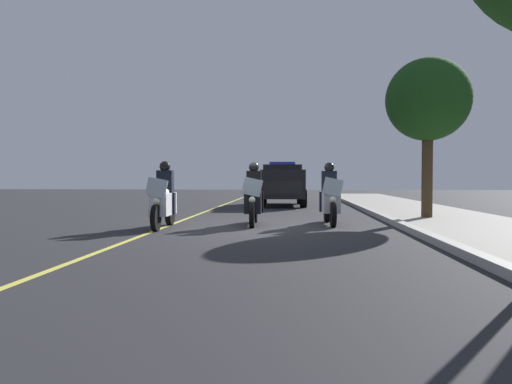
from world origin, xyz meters
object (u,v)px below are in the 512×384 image
(police_motorcycle_lead_right, at_px, (254,199))
(tree_mid_block, at_px, (428,101))
(police_suv, at_px, (282,183))
(police_motorcycle_trailing, at_px, (330,199))
(police_motorcycle_lead_left, at_px, (163,201))

(police_motorcycle_lead_right, xyz_separation_m, tree_mid_block, (-1.76, 5.11, 2.91))
(police_suv, bearing_deg, police_motorcycle_lead_right, -3.48)
(police_motorcycle_trailing, xyz_separation_m, police_suv, (-8.90, -1.53, 0.37))
(police_suv, xyz_separation_m, tree_mid_block, (7.44, 4.55, 2.54))
(police_motorcycle_trailing, relative_size, police_suv, 0.43)
(police_suv, relative_size, tree_mid_block, 1.04)
(tree_mid_block, bearing_deg, police_suv, -148.56)
(police_motorcycle_lead_right, bearing_deg, police_motorcycle_trailing, 98.29)
(police_motorcycle_lead_left, relative_size, police_motorcycle_trailing, 1.00)
(police_motorcycle_lead_left, distance_m, tree_mid_block, 8.36)
(police_motorcycle_lead_right, distance_m, tree_mid_block, 6.14)
(police_suv, distance_m, tree_mid_block, 9.09)
(police_motorcycle_lead_left, height_order, tree_mid_block, tree_mid_block)
(police_motorcycle_lead_left, xyz_separation_m, police_motorcycle_trailing, (-1.32, 4.32, 0.00))
(police_motorcycle_lead_right, relative_size, tree_mid_block, 0.45)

